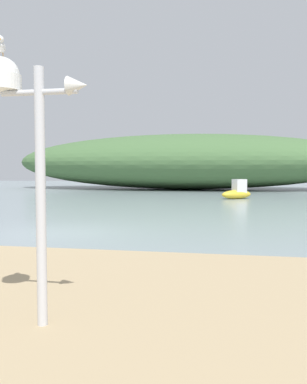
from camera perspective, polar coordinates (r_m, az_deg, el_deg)
The scene contains 5 objects.
ground_plane at distance 13.70m, azimuth -12.72°, elevation -5.64°, with size 120.00×120.00×0.00m, color gray.
distant_hill at distance 44.00m, azimuth 4.46°, elevation 4.33°, with size 38.25×13.24×5.99m, color #476B3D.
mast_structure at distance 5.10m, azimuth -18.86°, elevation 11.13°, with size 1.30×0.46×3.22m.
seagull_on_radar at distance 5.35m, azimuth -20.99°, elevation 18.94°, with size 0.19×0.30×0.22m.
motorboat_off_point at distance 29.49m, azimuth 11.90°, elevation 0.02°, with size 2.52×2.16×1.42m.
Camera 1 is at (5.40, -12.42, 2.07)m, focal length 37.30 mm.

